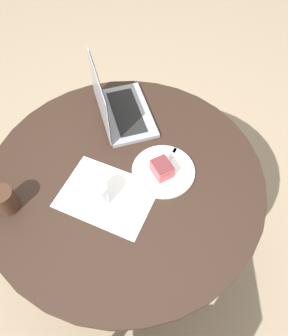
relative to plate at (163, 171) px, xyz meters
The scene contains 9 objects.
ground_plane 0.79m from the plate, 159.24° to the right, with size 12.00×12.00×0.00m, color gray.
dining_table 0.22m from the plate, 159.24° to the right, with size 1.10×1.10×0.77m.
paper_document 0.24m from the plate, 139.15° to the right, with size 0.38×0.31×0.00m.
plate is the anchor object (origin of this frame).
cake_slice 0.04m from the plate, 107.29° to the right, with size 0.10×0.10×0.06m.
fork 0.05m from the plate, 74.19° to the left, with size 0.05×0.17×0.00m.
coffee_glass 0.60m from the plate, 150.88° to the right, with size 0.08×0.08×0.10m.
water_glass 0.28m from the plate, 137.32° to the right, with size 0.07×0.07×0.11m.
laptop 0.36m from the plate, 136.24° to the left, with size 0.36×0.40×0.25m.
Camera 1 is at (0.24, -0.66, 1.86)m, focal length 35.00 mm.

